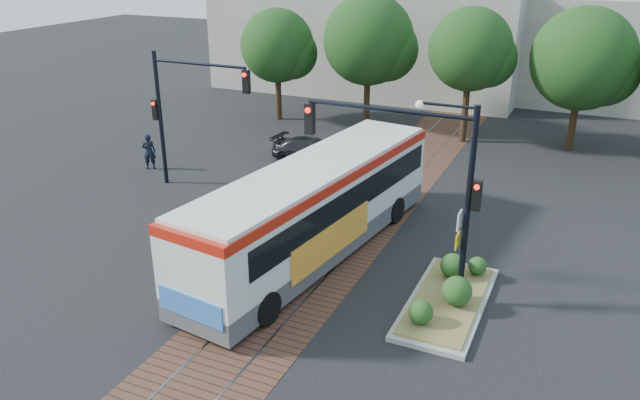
# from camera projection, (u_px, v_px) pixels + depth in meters

# --- Properties ---
(ground) EXTENTS (120.00, 120.00, 0.00)m
(ground) POSITION_uv_depth(u_px,v_px,m) (318.00, 260.00, 21.73)
(ground) COLOR black
(ground) RESTS_ON ground
(trackbed) EXTENTS (3.60, 40.00, 0.02)m
(trackbed) POSITION_uv_depth(u_px,v_px,m) (359.00, 217.00, 25.09)
(trackbed) COLOR #553026
(trackbed) RESTS_ON ground
(tree_row) EXTENTS (26.40, 5.60, 7.67)m
(tree_row) POSITION_uv_depth(u_px,v_px,m) (466.00, 51.00, 33.21)
(tree_row) COLOR #382314
(tree_row) RESTS_ON ground
(warehouses) EXTENTS (40.00, 13.00, 8.00)m
(warehouses) POSITION_uv_depth(u_px,v_px,m) (478.00, 39.00, 44.64)
(warehouses) COLOR #ADA899
(warehouses) RESTS_ON ground
(city_bus) EXTENTS (4.35, 12.73, 3.34)m
(city_bus) POSITION_uv_depth(u_px,v_px,m) (316.00, 205.00, 21.52)
(city_bus) COLOR #4D4D50
(city_bus) RESTS_ON ground
(traffic_island) EXTENTS (2.20, 5.20, 1.13)m
(traffic_island) POSITION_uv_depth(u_px,v_px,m) (449.00, 294.00, 19.01)
(traffic_island) COLOR gray
(traffic_island) RESTS_ON ground
(signal_pole_main) EXTENTS (5.49, 0.46, 6.00)m
(signal_pole_main) POSITION_uv_depth(u_px,v_px,m) (428.00, 171.00, 17.98)
(signal_pole_main) COLOR black
(signal_pole_main) RESTS_ON ground
(signal_pole_left) EXTENTS (4.99, 0.34, 6.00)m
(signal_pole_left) POSITION_uv_depth(u_px,v_px,m) (180.00, 102.00, 26.80)
(signal_pole_left) COLOR black
(signal_pole_left) RESTS_ON ground
(officer) EXTENTS (0.76, 0.69, 1.74)m
(officer) POSITION_uv_depth(u_px,v_px,m) (149.00, 152.00, 30.14)
(officer) COLOR black
(officer) RESTS_ON ground
(parked_car) EXTENTS (4.41, 2.08, 1.25)m
(parked_car) POSITION_uv_depth(u_px,v_px,m) (313.00, 151.00, 30.97)
(parked_car) COLOR black
(parked_car) RESTS_ON ground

